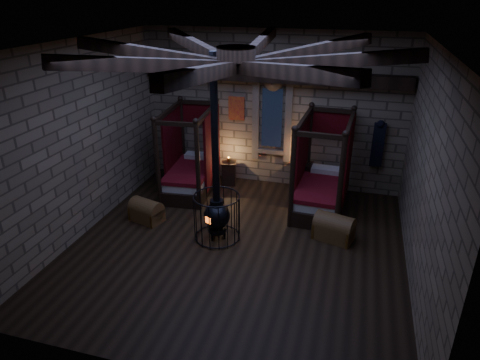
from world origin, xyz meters
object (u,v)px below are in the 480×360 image
(trunk_right, at_px, (334,228))
(bed_right, at_px, (321,187))
(trunk_left, at_px, (146,211))
(stove, at_px, (217,213))
(bed_left, at_px, (191,170))

(trunk_right, bearing_deg, bed_right, 123.13)
(trunk_left, height_order, stove, stove)
(trunk_left, bearing_deg, bed_right, 41.07)
(bed_left, xyz_separation_m, bed_right, (3.53, -0.14, 0.02))
(bed_left, distance_m, bed_right, 3.54)
(stove, bearing_deg, bed_right, 70.07)
(bed_right, relative_size, stove, 0.58)
(trunk_left, bearing_deg, bed_left, 94.89)
(bed_right, xyz_separation_m, trunk_left, (-3.93, -1.80, -0.33))
(trunk_right, bearing_deg, bed_left, 174.39)
(bed_right, height_order, trunk_right, bed_right)
(bed_right, bearing_deg, trunk_left, -152.83)
(trunk_right, bearing_deg, stove, -149.34)
(bed_left, xyz_separation_m, trunk_left, (-0.40, -1.94, -0.31))
(bed_left, height_order, bed_right, bed_right)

